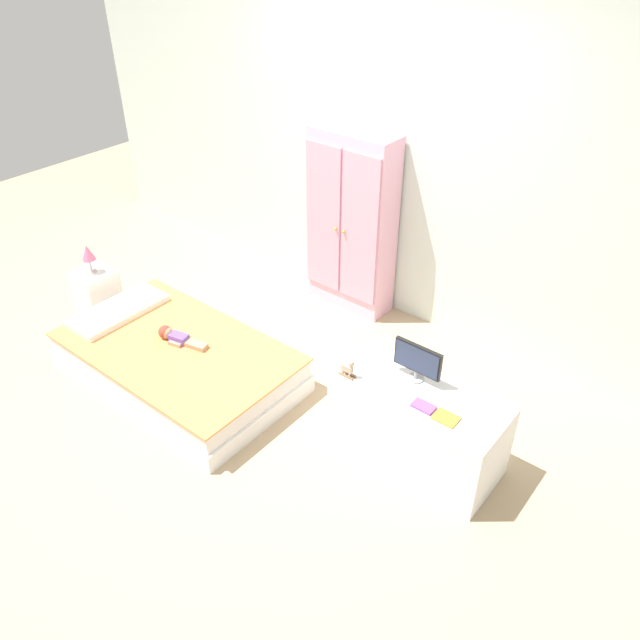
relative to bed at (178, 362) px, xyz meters
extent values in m
cube|color=tan|center=(0.48, 0.19, -0.15)|extent=(10.00, 10.00, 0.02)
cube|color=silver|center=(0.48, 1.77, 1.21)|extent=(6.40, 0.05, 2.70)
cube|color=white|center=(0.00, 0.00, -0.07)|extent=(1.69, 1.00, 0.13)
cube|color=silver|center=(0.00, 0.00, 0.06)|extent=(1.65, 0.96, 0.14)
cube|color=#EA934C|center=(0.00, 0.00, 0.14)|extent=(1.68, 0.99, 0.02)
cube|color=white|center=(-0.65, 0.00, 0.17)|extent=(0.32, 0.72, 0.05)
cube|color=#6B4CB2|center=(-0.02, 0.05, 0.17)|extent=(0.14, 0.11, 0.06)
cube|color=tan|center=(0.12, 0.10, 0.16)|extent=(0.16, 0.07, 0.04)
cube|color=tan|center=(0.13, 0.06, 0.16)|extent=(0.16, 0.07, 0.04)
cube|color=tan|center=(-0.03, 0.10, 0.16)|extent=(0.10, 0.05, 0.03)
cube|color=tan|center=(0.00, 0.00, 0.16)|extent=(0.10, 0.05, 0.03)
sphere|color=tan|center=(-0.12, 0.02, 0.19)|extent=(0.09, 0.09, 0.09)
sphere|color=#9E3D2D|center=(-0.13, 0.02, 0.19)|extent=(0.10, 0.10, 0.10)
cube|color=white|center=(-1.09, 0.10, 0.07)|extent=(0.29, 0.29, 0.43)
cylinder|color=#B7B2AD|center=(-1.09, 0.10, 0.30)|extent=(0.08, 0.08, 0.01)
cylinder|color=#B7B2AD|center=(-1.09, 0.10, 0.35)|extent=(0.02, 0.02, 0.10)
cone|color=#E0668E|center=(-1.09, 0.10, 0.47)|extent=(0.11, 0.11, 0.13)
cube|color=#EFADCC|center=(0.35, 1.59, 0.60)|extent=(0.70, 0.27, 1.47)
cube|color=#D298B3|center=(0.17, 1.44, 0.63)|extent=(0.33, 0.02, 1.21)
cube|color=#D298B3|center=(0.52, 1.44, 0.63)|extent=(0.33, 0.02, 1.21)
sphere|color=gold|center=(0.31, 1.42, 0.60)|extent=(0.02, 0.02, 0.02)
sphere|color=gold|center=(0.39, 1.42, 0.60)|extent=(0.02, 0.02, 0.02)
cube|color=white|center=(1.72, 0.41, 0.12)|extent=(1.02, 0.47, 0.52)
cylinder|color=#99999E|center=(1.63, 0.49, 0.38)|extent=(0.10, 0.10, 0.01)
cylinder|color=#99999E|center=(1.63, 0.49, 0.41)|extent=(0.02, 0.02, 0.05)
cube|color=black|center=(1.63, 0.49, 0.53)|extent=(0.31, 0.02, 0.18)
cube|color=#28334C|center=(1.63, 0.48, 0.53)|extent=(0.29, 0.01, 0.16)
cube|color=#8E6642|center=(1.30, 0.28, 0.39)|extent=(0.11, 0.01, 0.01)
cube|color=#8E6642|center=(1.30, 0.25, 0.39)|extent=(0.11, 0.01, 0.01)
cube|color=tan|center=(1.30, 0.26, 0.44)|extent=(0.07, 0.03, 0.04)
cylinder|color=tan|center=(1.32, 0.27, 0.40)|extent=(0.01, 0.01, 0.02)
cylinder|color=tan|center=(1.32, 0.25, 0.40)|extent=(0.01, 0.01, 0.02)
cylinder|color=tan|center=(1.27, 0.27, 0.40)|extent=(0.01, 0.01, 0.02)
cylinder|color=tan|center=(1.27, 0.25, 0.40)|extent=(0.01, 0.01, 0.02)
cylinder|color=tan|center=(1.33, 0.26, 0.47)|extent=(0.02, 0.02, 0.02)
sphere|color=tan|center=(1.33, 0.26, 0.49)|extent=(0.04, 0.04, 0.04)
cube|color=#8E51B2|center=(1.80, 0.31, 0.39)|extent=(0.13, 0.08, 0.02)
cube|color=orange|center=(1.94, 0.31, 0.39)|extent=(0.14, 0.11, 0.01)
camera|label=1|loc=(2.99, -2.09, 2.78)|focal=35.18mm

